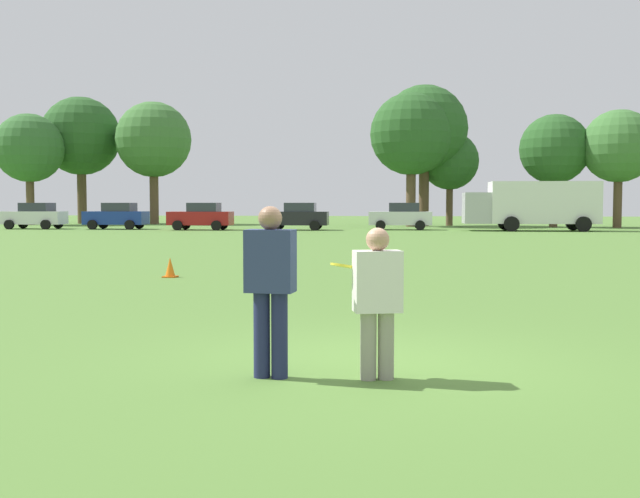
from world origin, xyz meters
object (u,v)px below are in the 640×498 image
parked_car_center (201,216)px  box_truck (533,204)px  traffic_cone (170,268)px  frisbee (343,266)px  player_thrower (270,281)px  parked_car_near_right (401,216)px  player_defender (377,295)px  parked_car_mid_left (117,216)px  parked_car_mid_right (297,216)px  parked_car_near_left (35,216)px

parked_car_center → box_truck: (21.80, 1.16, 0.83)m
traffic_cone → box_truck: box_truck is taller
traffic_cone → frisbee: bearing=-62.1°
player_thrower → traffic_cone: player_thrower is taller
player_thrower → parked_car_center: 43.87m
parked_car_near_right → box_truck: (8.54, -0.91, 0.83)m
frisbee → traffic_cone: frisbee is taller
traffic_cone → parked_car_near_right: parked_car_near_right is taller
player_defender → parked_car_mid_left: (-20.47, 42.49, 0.07)m
parked_car_mid_right → parked_car_near_right: 6.98m
parked_car_near_left → parked_car_near_right: bearing=3.7°
player_defender → frisbee: player_defender is taller
player_thrower → player_defender: (1.08, 0.07, -0.13)m
player_thrower → parked_car_mid_right: (-6.75, 42.56, -0.06)m
parked_car_near_left → parked_car_mid_left: (5.88, 0.28, 0.00)m
player_defender → box_truck: size_ratio=0.18×
player_defender → traffic_cone: (-5.56, 9.96, -0.62)m
frisbee → parked_car_mid_right: parked_car_mid_right is taller
player_thrower → frisbee: bearing=17.5°
traffic_cone → parked_car_near_left: 38.37m
player_defender → parked_car_mid_right: bearing=100.4°
parked_car_mid_right → player_defender: bearing=-79.6°
parked_car_center → parked_car_near_right: (13.26, 2.07, 0.00)m
parked_car_center → parked_car_near_left: bearing=178.0°
frisbee → box_truck: bearing=79.5°
player_defender → parked_car_mid_left: size_ratio=0.36×
parked_car_center → parked_car_near_right: 13.42m
player_thrower → parked_car_near_right: bearing=89.9°
parked_car_mid_left → parked_car_center: 6.26m
box_truck → player_defender: bearing=-100.0°
parked_car_mid_right → parked_car_mid_left: bearing=180.0°
parked_car_near_left → parked_car_mid_left: bearing=2.7°
traffic_cone → parked_car_near_right: bearing=82.3°
player_defender → box_truck: box_truck is taller
frisbee → parked_car_mid_right: (-7.47, 42.34, -0.21)m
parked_car_mid_left → parked_car_center: same height
player_defender → frisbee: bearing=157.0°
frisbee → parked_car_near_right: bearing=90.8°
player_thrower → parked_car_near_left: 49.26m
frisbee → parked_car_center: bearing=108.4°
traffic_cone → parked_car_mid_right: (-2.27, 32.53, 0.69)m
parked_car_mid_right → box_truck: box_truck is taller
player_thrower → box_truck: box_truck is taller
frisbee → parked_car_mid_right: bearing=100.0°
player_thrower → parked_car_mid_left: parked_car_mid_left is taller
traffic_cone → parked_car_mid_left: size_ratio=0.11×
frisbee → parked_car_center: 43.88m
player_thrower → parked_car_near_left: bearing=120.9°
parked_car_mid_left → parked_car_mid_right: same height
parked_car_near_right → player_defender: bearing=-88.7°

